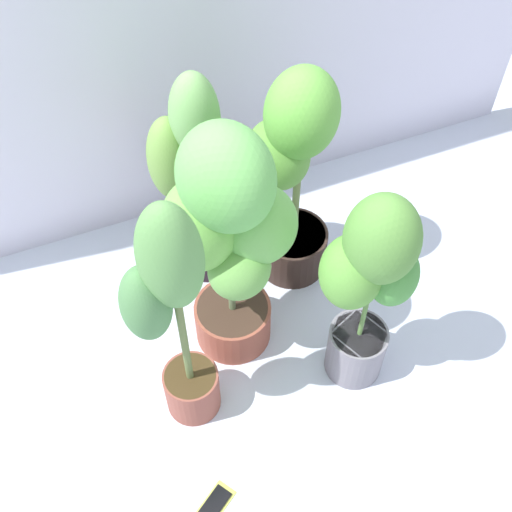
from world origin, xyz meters
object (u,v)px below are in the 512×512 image
(potted_plant_center, at_px, (229,234))
(cell_phone, at_px, (214,505))
(potted_plant_back_right, at_px, (292,171))
(potted_plant_back_center, at_px, (191,176))
(potted_plant_front_left, at_px, (172,316))
(potted_plant_front_right, at_px, (369,283))

(potted_plant_center, relative_size, cell_phone, 6.22)
(potted_plant_back_right, bearing_deg, potted_plant_back_center, 158.74)
(cell_phone, bearing_deg, potted_plant_center, 120.20)
(potted_plant_front_left, bearing_deg, potted_plant_center, 38.91)
(potted_plant_back_center, distance_m, potted_plant_center, 0.37)
(potted_plant_front_right, distance_m, potted_plant_back_right, 0.51)
(potted_plant_back_right, bearing_deg, potted_plant_front_right, -87.80)
(potted_plant_center, xyz_separation_m, cell_phone, (-0.28, -0.56, -0.57))
(potted_plant_back_center, distance_m, potted_plant_front_right, 0.73)
(potted_plant_front_left, distance_m, potted_plant_back_right, 0.71)
(potted_plant_front_left, distance_m, potted_plant_back_center, 0.61)
(potted_plant_front_left, relative_size, cell_phone, 6.35)
(potted_plant_back_center, bearing_deg, cell_phone, -106.72)
(potted_plant_front_left, relative_size, potted_plant_front_right, 1.16)
(potted_plant_front_right, xyz_separation_m, potted_plant_back_right, (-0.02, 0.51, 0.01))
(potted_plant_center, bearing_deg, cell_phone, -116.67)
(potted_plant_front_right, height_order, cell_phone, potted_plant_front_right)
(potted_plant_back_center, relative_size, potted_plant_back_right, 0.99)
(potted_plant_back_right, relative_size, cell_phone, 5.84)
(potted_plant_front_left, bearing_deg, cell_phone, -95.54)
(potted_plant_front_left, bearing_deg, potted_plant_front_right, -8.01)
(potted_plant_back_right, xyz_separation_m, cell_phone, (-0.60, -0.80, -0.51))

